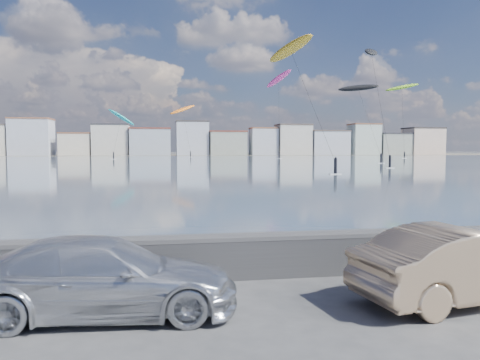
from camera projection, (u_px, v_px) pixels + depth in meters
name	position (u px, v px, depth m)	size (l,w,h in m)	color
ground	(220.00, 324.00, 8.00)	(700.00, 700.00, 0.00)	#333335
bay_water	(168.00, 162.00, 98.08)	(500.00, 177.00, 0.00)	#38465E
far_shore_strip	(165.00, 155.00, 204.89)	(500.00, 60.00, 0.00)	#4C473D
seawall	(206.00, 255.00, 10.62)	(400.00, 0.36, 1.08)	#28282B
far_buildings	(169.00, 141.00, 190.90)	(240.79, 13.26, 14.60)	beige
car_silver	(104.00, 277.00, 8.43)	(1.96, 4.82, 1.40)	silver
car_champagne	(465.00, 264.00, 9.15)	(1.58, 4.52, 1.49)	tan
kitesurfer_1	(371.00, 54.00, 78.98)	(5.61, 14.95, 21.01)	black
kitesurfer_6	(402.00, 88.00, 141.21)	(9.75, 10.81, 22.95)	#8CD826
kitesurfer_8	(121.00, 117.00, 137.62)	(8.72, 18.09, 15.37)	#19BFBF
kitesurfer_9	(183.00, 110.00, 162.74)	(10.13, 14.00, 18.74)	orange
kitesurfer_10	(358.00, 89.00, 99.55)	(8.13, 14.59, 16.91)	black
kitesurfer_12	(291.00, 51.00, 59.36)	(6.66, 12.86, 17.00)	#BF8C19
kitesurfer_16	(279.00, 79.00, 136.80)	(7.65, 12.52, 25.87)	#E5338C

